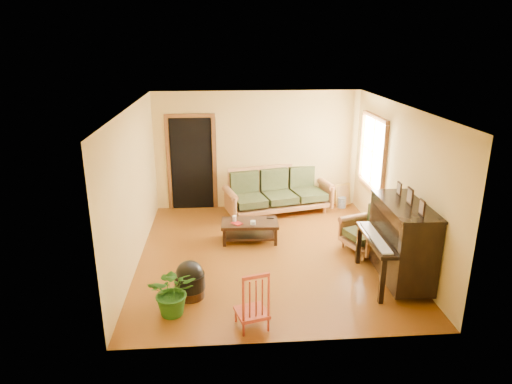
{
  "coord_description": "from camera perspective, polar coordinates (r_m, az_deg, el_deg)",
  "views": [
    {
      "loc": [
        -0.78,
        -7.31,
        3.61
      ],
      "look_at": [
        -0.2,
        0.2,
        1.1
      ],
      "focal_mm": 32.0,
      "sensor_mm": 36.0,
      "label": 1
    }
  ],
  "objects": [
    {
      "name": "potted_plant",
      "position": [
        6.47,
        -10.32,
        -12.07
      ],
      "size": [
        0.67,
        0.59,
        0.72
      ],
      "primitive_type": "imported",
      "rotation": [
        0.0,
        0.0,
        0.04
      ],
      "color": "#225819",
      "rests_on": "floor"
    },
    {
      "name": "floor",
      "position": [
        8.19,
        1.54,
        -7.73
      ],
      "size": [
        5.0,
        5.0,
        0.0
      ],
      "primitive_type": "plane",
      "color": "#5E300C",
      "rests_on": "ground"
    },
    {
      "name": "armchair",
      "position": [
        8.36,
        13.73,
        -4.57
      ],
      "size": [
        1.04,
        1.06,
        0.84
      ],
      "primitive_type": "cube",
      "rotation": [
        0.0,
        0.0,
        0.35
      ],
      "color": "#9D6339",
      "rests_on": "floor"
    },
    {
      "name": "footstool",
      "position": [
        6.9,
        -8.26,
        -11.27
      ],
      "size": [
        0.55,
        0.55,
        0.43
      ],
      "primitive_type": "cylinder",
      "rotation": [
        0.0,
        0.0,
        0.26
      ],
      "color": "black",
      "rests_on": "floor"
    },
    {
      "name": "ceramic_crock",
      "position": [
        10.51,
        10.67,
        -1.29
      ],
      "size": [
        0.25,
        0.25,
        0.24
      ],
      "primitive_type": "cylinder",
      "rotation": [
        0.0,
        0.0,
        -0.4
      ],
      "color": "#355B9F",
      "rests_on": "floor"
    },
    {
      "name": "leaning_frame",
      "position": [
        10.58,
        10.78,
        -0.31
      ],
      "size": [
        0.41,
        0.24,
        0.54
      ],
      "primitive_type": "cube",
      "rotation": [
        0.0,
        0.0,
        0.39
      ],
      "color": "gold",
      "rests_on": "floor"
    },
    {
      "name": "coffee_table",
      "position": [
        8.62,
        -0.79,
        -4.92
      ],
      "size": [
        1.08,
        0.62,
        0.39
      ],
      "primitive_type": "cube",
      "rotation": [
        0.0,
        0.0,
        -0.04
      ],
      "color": "black",
      "rests_on": "floor"
    },
    {
      "name": "piano",
      "position": [
        7.41,
        17.74,
        -6.12
      ],
      "size": [
        0.89,
        1.48,
        1.29
      ],
      "primitive_type": "cube",
      "rotation": [
        0.0,
        0.0,
        -0.02
      ],
      "color": "black",
      "rests_on": "floor"
    },
    {
      "name": "window",
      "position": [
        9.36,
        14.42,
        4.81
      ],
      "size": [
        0.12,
        1.36,
        1.46
      ],
      "primitive_type": "cube",
      "color": "white",
      "rests_on": "right_wall"
    },
    {
      "name": "red_chair",
      "position": [
        6.09,
        -0.54,
        -13.13
      ],
      "size": [
        0.49,
        0.52,
        0.85
      ],
      "primitive_type": "cube",
      "rotation": [
        0.0,
        0.0,
        0.26
      ],
      "color": "maroon",
      "rests_on": "floor"
    },
    {
      "name": "candle",
      "position": [
        8.52,
        -2.72,
        -3.38
      ],
      "size": [
        0.08,
        0.08,
        0.12
      ],
      "primitive_type": "cylinder",
      "rotation": [
        0.0,
        0.0,
        -0.1
      ],
      "color": "white",
      "rests_on": "coffee_table"
    },
    {
      "name": "book",
      "position": [
        8.41,
        -2.76,
        -4.08
      ],
      "size": [
        0.24,
        0.25,
        0.02
      ],
      "primitive_type": "imported",
      "rotation": [
        0.0,
        0.0,
        0.67
      ],
      "color": "maroon",
      "rests_on": "coffee_table"
    },
    {
      "name": "sofa",
      "position": [
        9.92,
        2.89,
        0.07
      ],
      "size": [
        2.45,
        1.48,
        0.98
      ],
      "primitive_type": "cube",
      "rotation": [
        0.0,
        0.0,
        0.24
      ],
      "color": "#9D6339",
      "rests_on": "floor"
    },
    {
      "name": "doorway",
      "position": [
        10.15,
        -8.05,
        3.49
      ],
      "size": [
        1.08,
        0.16,
        2.05
      ],
      "primitive_type": "cube",
      "color": "black",
      "rests_on": "floor"
    },
    {
      "name": "glass_jar",
      "position": [
        8.42,
        -0.39,
        -3.84
      ],
      "size": [
        0.12,
        0.12,
        0.07
      ],
      "primitive_type": "cylinder",
      "rotation": [
        0.0,
        0.0,
        -0.24
      ],
      "color": "white",
      "rests_on": "coffee_table"
    },
    {
      "name": "remote",
      "position": [
        8.7,
        1.8,
        -3.29
      ],
      "size": [
        0.15,
        0.05,
        0.01
      ],
      "primitive_type": "cube",
      "rotation": [
        0.0,
        0.0,
        -0.08
      ],
      "color": "black",
      "rests_on": "coffee_table"
    }
  ]
}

